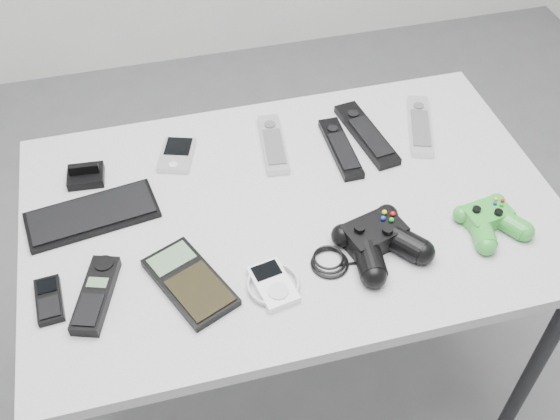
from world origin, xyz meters
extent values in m
plane|color=slate|center=(0.00, 0.00, 0.00)|extent=(3.50, 3.50, 0.00)
cube|color=#A0A0A2|center=(-0.07, 0.04, 0.72)|extent=(1.09, 0.70, 0.03)
cylinder|color=black|center=(0.43, -0.26, 0.35)|extent=(0.04, 0.04, 0.70)
cylinder|color=black|center=(-0.57, 0.34, 0.35)|extent=(0.04, 0.04, 0.70)
cylinder|color=black|center=(0.43, 0.34, 0.35)|extent=(0.04, 0.04, 0.70)
cube|color=black|center=(-0.47, 0.11, 0.74)|extent=(0.27, 0.15, 0.02)
cube|color=black|center=(-0.48, 0.23, 0.75)|extent=(0.08, 0.07, 0.04)
cube|color=#B1B3B9|center=(-0.28, 0.25, 0.74)|extent=(0.10, 0.12, 0.02)
cube|color=#B1B3B9|center=(-0.06, 0.23, 0.74)|extent=(0.07, 0.20, 0.02)
cube|color=black|center=(0.08, 0.18, 0.74)|extent=(0.05, 0.20, 0.02)
cube|color=black|center=(0.15, 0.21, 0.74)|extent=(0.09, 0.23, 0.02)
cube|color=silver|center=(0.28, 0.20, 0.74)|extent=(0.11, 0.21, 0.02)
cube|color=black|center=(-0.56, -0.09, 0.74)|extent=(0.05, 0.10, 0.02)
cube|color=black|center=(-0.48, -0.10, 0.74)|extent=(0.10, 0.17, 0.03)
cube|color=black|center=(-0.31, -0.11, 0.74)|extent=(0.17, 0.21, 0.02)
cube|color=white|center=(-0.16, -0.15, 0.74)|extent=(0.12, 0.12, 0.02)
camera|label=1|loc=(-0.33, -0.86, 1.71)|focal=42.00mm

